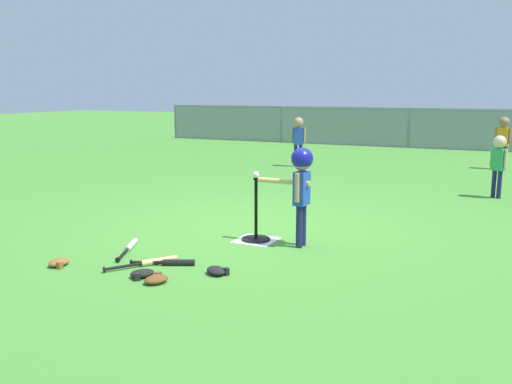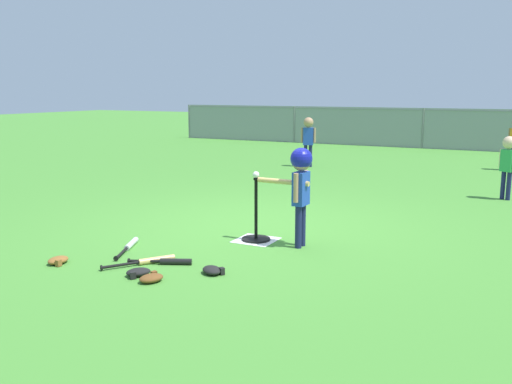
% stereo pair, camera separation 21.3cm
% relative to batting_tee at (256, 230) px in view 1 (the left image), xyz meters
% --- Properties ---
extents(ground_plane, '(60.00, 60.00, 0.00)m').
position_rel_batting_tee_xyz_m(ground_plane, '(-0.30, 0.59, -0.11)').
color(ground_plane, '#478C33').
extents(home_plate, '(0.44, 0.44, 0.01)m').
position_rel_batting_tee_xyz_m(home_plate, '(0.00, 0.00, -0.11)').
color(home_plate, white).
rests_on(home_plate, ground_plane).
extents(batting_tee, '(0.32, 0.32, 0.71)m').
position_rel_batting_tee_xyz_m(batting_tee, '(0.00, 0.00, 0.00)').
color(batting_tee, black).
rests_on(batting_tee, ground_plane).
extents(baseball_on_tee, '(0.07, 0.07, 0.07)m').
position_rel_batting_tee_xyz_m(baseball_on_tee, '(0.00, 0.00, 0.63)').
color(baseball_on_tee, white).
rests_on(baseball_on_tee, batting_tee).
extents(batter_child, '(0.63, 0.31, 1.07)m').
position_rel_batting_tee_xyz_m(batter_child, '(0.53, -0.02, 0.65)').
color(batter_child, '#191E4C').
rests_on(batter_child, ground_plane).
extents(fielder_near_right, '(0.31, 0.21, 1.08)m').
position_rel_batting_tee_xyz_m(fielder_near_right, '(-1.75, 5.92, 0.58)').
color(fielder_near_right, '#191E4C').
rests_on(fielder_near_right, ground_plane).
extents(fielder_deep_right, '(0.25, 0.20, 0.97)m').
position_rel_batting_tee_xyz_m(fielder_deep_right, '(2.33, 3.85, 0.51)').
color(fielder_deep_right, '#191E4C').
rests_on(fielder_deep_right, ground_plane).
extents(fielder_deep_left, '(0.32, 0.22, 1.11)m').
position_rel_batting_tee_xyz_m(fielder_deep_left, '(2.29, 7.35, 0.60)').
color(fielder_deep_left, '#191E4C').
rests_on(fielder_deep_left, ground_plane).
extents(spare_bat_silver, '(0.34, 0.68, 0.06)m').
position_rel_batting_tee_xyz_m(spare_bat_silver, '(-1.05, -0.91, -0.08)').
color(spare_bat_silver, silver).
rests_on(spare_bat_silver, ground_plane).
extents(spare_bat_wood, '(0.46, 0.62, 0.06)m').
position_rel_batting_tee_xyz_m(spare_bat_wood, '(-0.53, -1.24, -0.08)').
color(spare_bat_wood, '#DBB266').
rests_on(spare_bat_wood, ground_plane).
extents(spare_bat_black, '(0.59, 0.31, 0.06)m').
position_rel_batting_tee_xyz_m(spare_bat_black, '(-0.34, -1.17, -0.08)').
color(spare_bat_black, black).
rests_on(spare_bat_black, ground_plane).
extents(glove_by_plate, '(0.24, 0.27, 0.07)m').
position_rel_batting_tee_xyz_m(glove_by_plate, '(-0.19, -1.65, -0.08)').
color(glove_by_plate, brown).
rests_on(glove_by_plate, ground_plane).
extents(glove_near_bats, '(0.26, 0.27, 0.07)m').
position_rel_batting_tee_xyz_m(glove_near_bats, '(-0.39, -1.58, -0.08)').
color(glove_near_bats, black).
rests_on(glove_near_bats, ground_plane).
extents(glove_tossed_aside, '(0.18, 0.22, 0.07)m').
position_rel_batting_tee_xyz_m(glove_tossed_aside, '(-1.31, -1.64, -0.08)').
color(glove_tossed_aside, brown).
rests_on(glove_tossed_aside, ground_plane).
extents(glove_outfield_drop, '(0.27, 0.26, 0.07)m').
position_rel_batting_tee_xyz_m(glove_outfield_drop, '(0.17, -1.22, -0.08)').
color(glove_outfield_drop, black).
rests_on(glove_outfield_drop, ground_plane).
extents(outfield_fence, '(16.06, 0.06, 1.15)m').
position_rel_batting_tee_xyz_m(outfield_fence, '(-0.30, 11.09, 0.50)').
color(outfield_fence, slate).
rests_on(outfield_fence, ground_plane).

